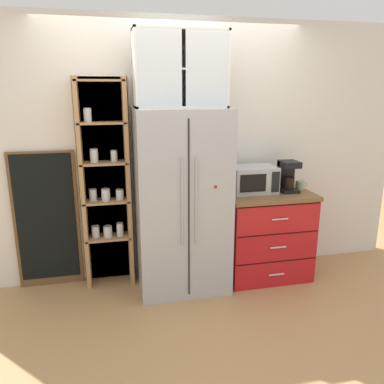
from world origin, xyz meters
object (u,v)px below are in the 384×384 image
Objects in this scene: microwave at (253,179)px; mug_cream at (269,188)px; refrigerator at (182,201)px; mug_sage at (300,185)px; coffee_maker at (287,176)px; chalkboard_menu at (47,220)px; bottle_cobalt at (265,180)px.

mug_cream is at bearing -24.53° from microwave.
mug_sage is at bearing 3.04° from refrigerator.
coffee_maker is at bearing -168.93° from mug_sage.
coffee_maker reaches higher than microwave.
refrigerator is 1.10m from coffee_maker.
microwave reaches higher than mug_cream.
bottle_cobalt is at bearing -5.13° from chalkboard_menu.
microwave reaches higher than mug_sage.
mug_sage is at bearing 11.07° from coffee_maker.
mug_sage is at bearing -5.17° from chalkboard_menu.
refrigerator reaches higher than coffee_maker.
coffee_maker is 2.39m from chalkboard_menu.
mug_sage is (0.52, -0.01, -0.09)m from microwave.
mug_sage is (0.16, 0.03, -0.11)m from coffee_maker.
bottle_cobalt is (-0.21, 0.07, -0.04)m from coffee_maker.
refrigerator reaches higher than chalkboard_menu.
refrigerator is 3.92× the size of microwave.
bottle_cobalt is (-0.00, 0.09, 0.06)m from mug_cream.
coffee_maker is 0.22m from bottle_cobalt.
mug_cream is (0.15, -0.07, -0.08)m from microwave.
coffee_maker is 0.20m from mug_sage.
chalkboard_menu is (-2.15, 0.19, -0.33)m from bottle_cobalt.
chalkboard_menu is (-2.35, 0.26, -0.38)m from coffee_maker.
microwave is 0.35m from coffee_maker.
coffee_maker is at bearing -6.30° from chalkboard_menu.
chalkboard_menu reaches higher than coffee_maker.
refrigerator is 0.90m from bottle_cobalt.
microwave is 2.04m from chalkboard_menu.
mug_cream is at bearing -171.12° from mug_sage.
refrigerator is at bearing -176.96° from mug_sage.
microwave is at bearing -6.21° from chalkboard_menu.
bottle_cobalt reaches higher than mug_sage.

